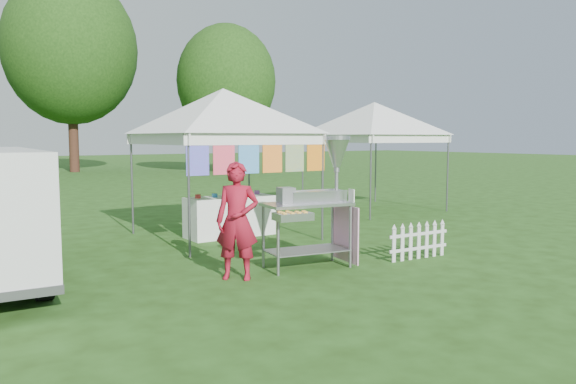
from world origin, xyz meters
TOP-DOWN VIEW (x-y plane):
  - ground at (0.00, 0.00)m, footprint 120.00×120.00m
  - canopy_main at (0.00, 3.49)m, footprint 4.24×4.24m
  - canopy_right at (5.50, 5.00)m, footprint 4.24×4.24m
  - tree_mid at (3.00, 28.00)m, footprint 7.60×7.60m
  - tree_right at (10.00, 22.00)m, footprint 5.60×5.60m
  - donut_cart at (-0.02, 0.30)m, footprint 1.59×0.99m
  - vendor at (-1.47, 0.34)m, footprint 0.73×0.70m
  - picket_fence at (1.69, -0.20)m, footprint 1.26×0.11m
  - display_table at (0.13, 3.52)m, footprint 1.80×0.70m

SIDE VIEW (x-z plane):
  - ground at x=0.00m, z-range 0.00..0.00m
  - picket_fence at x=1.69m, z-range 0.01..0.57m
  - display_table at x=0.13m, z-range 0.00..0.82m
  - vendor at x=-1.47m, z-range 0.00..1.68m
  - donut_cart at x=-0.02m, z-range 0.18..2.23m
  - canopy_main at x=0.00m, z-range 1.26..4.71m
  - canopy_right at x=5.50m, z-range 1.27..4.72m
  - tree_right at x=10.00m, z-range 0.97..9.39m
  - tree_mid at x=3.00m, z-range 1.38..12.90m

